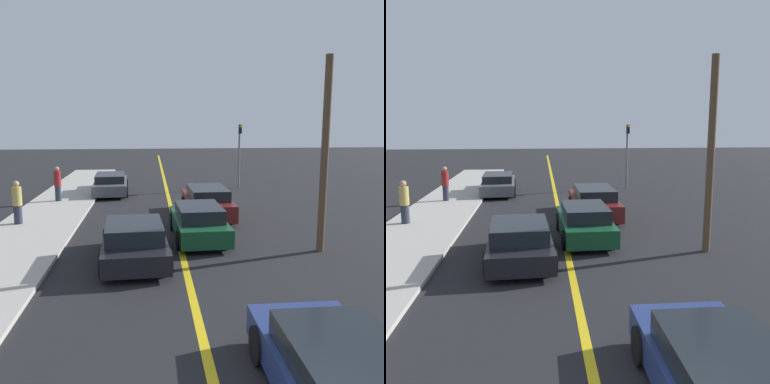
# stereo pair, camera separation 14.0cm
# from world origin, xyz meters

# --- Properties ---
(road_center_line) EXTENTS (0.20, 60.00, 0.01)m
(road_center_line) POSITION_xyz_m (0.00, 18.00, 0.00)
(road_center_line) COLOR gold
(road_center_line) RESTS_ON ground_plane
(sidewalk_left) EXTENTS (3.24, 32.75, 0.13)m
(sidewalk_left) POSITION_xyz_m (-5.52, 16.37, 0.06)
(sidewalk_left) COLOR #ADA89E
(sidewalk_left) RESTS_ON ground_plane
(car_near_right_lane) EXTENTS (1.94, 4.15, 1.19)m
(car_near_right_lane) POSITION_xyz_m (1.74, 2.26, 0.59)
(car_near_right_lane) COLOR navy
(car_near_right_lane) RESTS_ON ground_plane
(car_ahead_center) EXTENTS (2.20, 4.21, 1.25)m
(car_ahead_center) POSITION_xyz_m (-1.49, 9.40, 0.61)
(car_ahead_center) COLOR black
(car_ahead_center) RESTS_ON ground_plane
(car_far_distant) EXTENTS (1.97, 4.25, 1.26)m
(car_far_distant) POSITION_xyz_m (0.73, 11.70, 0.62)
(car_far_distant) COLOR #144728
(car_far_distant) RESTS_ON ground_plane
(car_parked_left_lot) EXTENTS (2.02, 4.72, 1.34)m
(car_parked_left_lot) POSITION_xyz_m (1.51, 15.23, 0.65)
(car_parked_left_lot) COLOR maroon
(car_parked_left_lot) RESTS_ON ground_plane
(car_oncoming_far) EXTENTS (2.13, 4.88, 1.18)m
(car_oncoming_far) POSITION_xyz_m (-3.29, 21.70, 0.58)
(car_oncoming_far) COLOR #4C5156
(car_oncoming_far) RESTS_ON ground_plane
(pedestrian_mid_group) EXTENTS (0.38, 0.38, 1.75)m
(pedestrian_mid_group) POSITION_xyz_m (-6.30, 14.14, 1.00)
(pedestrian_mid_group) COLOR #282D3D
(pedestrian_mid_group) RESTS_ON sidewalk_left
(pedestrian_far_standing) EXTENTS (0.35, 0.35, 1.77)m
(pedestrian_far_standing) POSITION_xyz_m (-5.73, 19.00, 1.02)
(pedestrian_far_standing) COLOR #282D3D
(pedestrian_far_standing) RESTS_ON sidewalk_left
(traffic_light) EXTENTS (0.18, 0.40, 3.96)m
(traffic_light) POSITION_xyz_m (4.55, 22.92, 2.44)
(traffic_light) COLOR slate
(traffic_light) RESTS_ON ground_plane
(utility_pole) EXTENTS (0.24, 0.24, 6.25)m
(utility_pole) POSITION_xyz_m (4.55, 9.85, 3.13)
(utility_pole) COLOR brown
(utility_pole) RESTS_ON ground_plane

